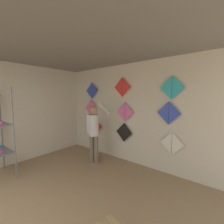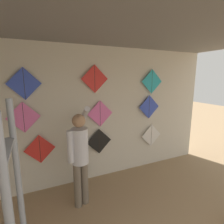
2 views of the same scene
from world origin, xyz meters
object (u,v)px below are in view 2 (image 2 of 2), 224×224
kite_3 (24,117)px  kite_6 (24,84)px  kite_0 (40,149)px  kite_5 (149,107)px  kite_1 (99,141)px  kite_4 (100,114)px  kite_2 (151,135)px  kite_7 (95,79)px  shopkeeper (80,152)px  kite_8 (152,82)px

kite_3 → kite_6: bearing=0.0°
kite_0 → kite_5: kite_5 is taller
kite_1 → kite_4: (0.03, 0.00, 0.60)m
kite_2 → kite_4: bearing=180.0°
kite_4 → kite_7: kite_7 is taller
kite_5 → kite_7: (-1.33, 0.00, 0.65)m
shopkeeper → kite_3: 1.17m
kite_0 → kite_8: size_ratio=1.00×
kite_7 → kite_8: bearing=0.0°
kite_5 → kite_8: 0.59m
kite_2 → kite_6: size_ratio=1.00×
kite_1 → kite_2: size_ratio=1.00×
kite_0 → kite_6: kite_6 is taller
kite_1 → kite_5: kite_5 is taller
kite_3 → kite_8: (2.70, 0.00, 0.59)m
kite_0 → kite_5: size_ratio=1.00×
kite_2 → kite_8: bearing=180.0°
shopkeeper → kite_5: kite_5 is taller
kite_3 → shopkeeper: bearing=-38.4°
kite_5 → kite_8: kite_8 is taller
kite_0 → kite_3: 0.66m
kite_6 → kite_7: (1.26, 0.00, 0.07)m
kite_2 → kite_4: size_ratio=1.00×
kite_3 → kite_0: bearing=0.0°
kite_0 → kite_2: size_ratio=1.00×
kite_2 → kite_7: bearing=180.0°
kite_0 → kite_2: 2.53m
kite_2 → kite_8: size_ratio=1.00×
kite_0 → shopkeeper: bearing=-47.3°
kite_5 → kite_8: bearing=0.0°
kite_2 → kite_6: kite_6 is taller
kite_3 → kite_5: size_ratio=1.00×
shopkeeper → kite_0: 0.88m
kite_6 → kite_8: kite_8 is taller
shopkeeper → kite_7: 1.44m
kite_3 → kite_6: (0.06, 0.00, 0.58)m
kite_4 → kite_0: bearing=180.0°
kite_1 → kite_6: 1.81m
shopkeeper → kite_0: bearing=115.5°
kite_2 → kite_6: 2.99m
kite_3 → kite_8: 2.76m
kite_0 → kite_6: bearing=180.0°
kite_4 → kite_5: kite_5 is taller
shopkeeper → kite_4: (0.61, 0.64, 0.48)m
kite_0 → kite_1: size_ratio=1.00×
shopkeeper → kite_4: bearing=29.5°
kite_4 → kite_5: size_ratio=1.00×
kite_0 → kite_8: bearing=0.0°
kite_8 → kite_3: bearing=180.0°
kite_0 → kite_2: kite_0 is taller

